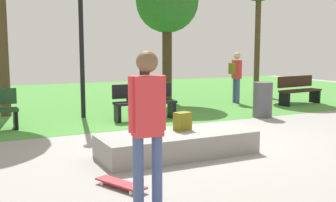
% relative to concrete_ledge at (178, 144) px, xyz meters
% --- Properties ---
extents(ground_plane, '(28.00, 28.00, 0.00)m').
position_rel_concrete_ledge_xyz_m(ground_plane, '(0.94, 0.86, -0.19)').
color(ground_plane, gray).
extents(grass_lawn, '(26.60, 12.44, 0.01)m').
position_rel_concrete_ledge_xyz_m(grass_lawn, '(0.94, 8.63, -0.19)').
color(grass_lawn, '#478C38').
rests_on(grass_lawn, ground_plane).
extents(concrete_ledge, '(2.71, 1.03, 0.39)m').
position_rel_concrete_ledge_xyz_m(concrete_ledge, '(0.00, 0.00, 0.00)').
color(concrete_ledge, gray).
rests_on(concrete_ledge, ground_plane).
extents(backpack_on_ledge, '(0.32, 0.27, 0.32)m').
position_rel_concrete_ledge_xyz_m(backpack_on_ledge, '(0.19, 0.18, 0.35)').
color(backpack_on_ledge, olive).
rests_on(backpack_on_ledge, concrete_ledge).
extents(skater_performing_trick, '(0.43, 0.24, 1.81)m').
position_rel_concrete_ledge_xyz_m(skater_performing_trick, '(-1.45, -2.04, 0.88)').
color(skater_performing_trick, '#3F5184').
rests_on(skater_performing_trick, ground_plane).
extents(skateboard_by_ledge, '(0.50, 0.81, 0.08)m').
position_rel_concrete_ledge_xyz_m(skateboard_by_ledge, '(-1.45, -1.15, -0.13)').
color(skateboard_by_ledge, '#A5262D').
rests_on(skateboard_by_ledge, ground_plane).
extents(park_bench_near_lamppost, '(1.62, 0.55, 0.91)m').
position_rel_concrete_ledge_xyz_m(park_bench_near_lamppost, '(0.86, 3.48, 0.29)').
color(park_bench_near_lamppost, black).
rests_on(park_bench_near_lamppost, ground_plane).
extents(park_bench_near_path, '(1.64, 0.64, 0.91)m').
position_rel_concrete_ledge_xyz_m(park_bench_near_path, '(6.49, 3.90, 0.29)').
color(park_bench_near_path, '#331E14').
rests_on(park_bench_near_path, ground_plane).
extents(tree_slender_maple, '(2.10, 2.10, 4.42)m').
position_rel_concrete_ledge_xyz_m(tree_slender_maple, '(2.96, 6.42, 3.11)').
color(tree_slender_maple, '#42301E').
rests_on(tree_slender_maple, grass_lawn).
extents(lamp_post, '(0.28, 0.28, 4.33)m').
position_rel_concrete_ledge_xyz_m(lamp_post, '(-0.47, 4.46, 2.43)').
color(lamp_post, black).
rests_on(lamp_post, ground_plane).
extents(trash_bin, '(0.51, 0.51, 0.93)m').
position_rel_concrete_ledge_xyz_m(trash_bin, '(3.82, 2.43, 0.27)').
color(trash_bin, '#4C4C51').
rests_on(trash_bin, ground_plane).
extents(pedestrian_with_backpack, '(0.37, 0.43, 1.68)m').
position_rel_concrete_ledge_xyz_m(pedestrian_with_backpack, '(4.80, 5.02, 0.81)').
color(pedestrian_with_backpack, '#3F5184').
rests_on(pedestrian_with_backpack, ground_plane).
extents(cyclist_on_bicycle, '(1.60, 0.98, 1.52)m').
position_rel_concrete_ledge_xyz_m(cyclist_on_bicycle, '(1.82, 5.70, 0.44)').
color(cyclist_on_bicycle, black).
rests_on(cyclist_on_bicycle, ground_plane).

